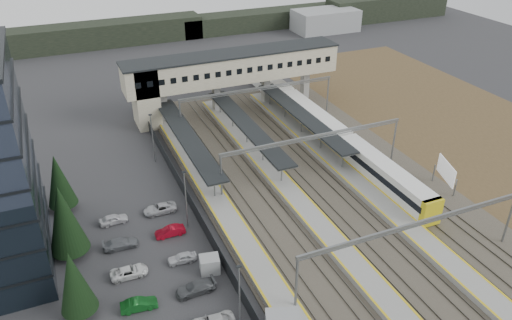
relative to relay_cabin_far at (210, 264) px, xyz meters
name	(u,v)px	position (x,y,z in m)	size (l,w,h in m)	color
ground	(279,258)	(8.07, -1.03, -0.98)	(220.00, 220.00, 0.00)	#2B2B2D
conifer_row	(78,306)	(-13.93, -4.89, 3.85)	(4.42, 49.82, 9.50)	black
lampposts	(208,239)	(0.07, 0.22, 3.35)	(0.50, 53.25, 8.07)	slate
fence	(212,240)	(1.57, 3.97, 0.02)	(0.08, 90.00, 2.00)	#26282B
relay_cabin_far	(210,264)	(0.00, 0.00, 0.00)	(2.44, 2.15, 1.97)	gray
rail_corridor	(327,214)	(17.41, 3.97, -0.70)	(34.00, 90.00, 0.92)	#3E3630
canopies	(247,125)	(15.07, 25.97, 2.94)	(23.10, 30.00, 3.28)	black
footbridge	(219,72)	(15.78, 40.97, 6.95)	(40.40, 6.40, 11.20)	tan
gantries	(358,180)	(20.07, 1.97, 5.01)	(28.40, 62.28, 7.17)	slate
train	(315,121)	(28.07, 26.76, 1.09)	(2.90, 60.57, 3.65)	white
billboard	(446,172)	(35.70, 3.23, 1.92)	(1.80, 5.10, 4.39)	slate
treeline_far	(214,25)	(31.88, 91.25, 1.96)	(170.00, 19.00, 7.00)	black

